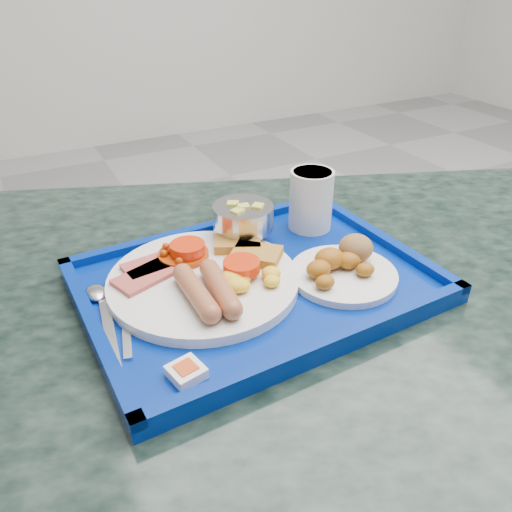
{
  "coord_description": "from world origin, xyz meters",
  "views": [
    {
      "loc": [
        -1.26,
        -0.78,
        1.23
      ],
      "look_at": [
        -0.98,
        -0.24,
        0.87
      ],
      "focal_mm": 35.0,
      "sensor_mm": 36.0,
      "label": 1
    }
  ],
  "objects_px": {
    "table": "(274,394)",
    "bread_plate": "(343,266)",
    "main_plate": "(208,276)",
    "tray": "(256,283)",
    "juice_cup": "(311,198)",
    "fruit_bowl": "(243,218)"
  },
  "relations": [
    {
      "from": "table",
      "to": "main_plate",
      "type": "bearing_deg",
      "value": 153.6
    },
    {
      "from": "main_plate",
      "to": "juice_cup",
      "type": "height_order",
      "value": "juice_cup"
    },
    {
      "from": "tray",
      "to": "bread_plate",
      "type": "bearing_deg",
      "value": -22.71
    },
    {
      "from": "bread_plate",
      "to": "fruit_bowl",
      "type": "distance_m",
      "value": 0.18
    },
    {
      "from": "juice_cup",
      "to": "bread_plate",
      "type": "bearing_deg",
      "value": -104.58
    },
    {
      "from": "tray",
      "to": "fruit_bowl",
      "type": "relative_size",
      "value": 5.13
    },
    {
      "from": "tray",
      "to": "bread_plate",
      "type": "xyz_separation_m",
      "value": [
        0.12,
        -0.05,
        0.02
      ]
    },
    {
      "from": "table",
      "to": "bread_plate",
      "type": "distance_m",
      "value": 0.26
    },
    {
      "from": "table",
      "to": "bread_plate",
      "type": "xyz_separation_m",
      "value": [
        0.1,
        -0.03,
        0.24
      ]
    },
    {
      "from": "tray",
      "to": "juice_cup",
      "type": "distance_m",
      "value": 0.2
    },
    {
      "from": "bread_plate",
      "to": "juice_cup",
      "type": "height_order",
      "value": "juice_cup"
    },
    {
      "from": "main_plate",
      "to": "fruit_bowl",
      "type": "height_order",
      "value": "fruit_bowl"
    },
    {
      "from": "fruit_bowl",
      "to": "juice_cup",
      "type": "xyz_separation_m",
      "value": [
        0.13,
        -0.01,
        0.01
      ]
    },
    {
      "from": "table",
      "to": "fruit_bowl",
      "type": "distance_m",
      "value": 0.3
    },
    {
      "from": "fruit_bowl",
      "to": "main_plate",
      "type": "bearing_deg",
      "value": -138.67
    },
    {
      "from": "tray",
      "to": "fruit_bowl",
      "type": "xyz_separation_m",
      "value": [
        0.03,
        0.11,
        0.05
      ]
    },
    {
      "from": "table",
      "to": "main_plate",
      "type": "xyz_separation_m",
      "value": [
        -0.09,
        0.04,
        0.24
      ]
    },
    {
      "from": "table",
      "to": "bread_plate",
      "type": "bearing_deg",
      "value": -14.8
    },
    {
      "from": "table",
      "to": "juice_cup",
      "type": "xyz_separation_m",
      "value": [
        0.14,
        0.13,
        0.28
      ]
    },
    {
      "from": "bread_plate",
      "to": "fruit_bowl",
      "type": "relative_size",
      "value": 1.6
    },
    {
      "from": "main_plate",
      "to": "tray",
      "type": "bearing_deg",
      "value": -16.64
    },
    {
      "from": "table",
      "to": "juice_cup",
      "type": "relative_size",
      "value": 14.77
    }
  ]
}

